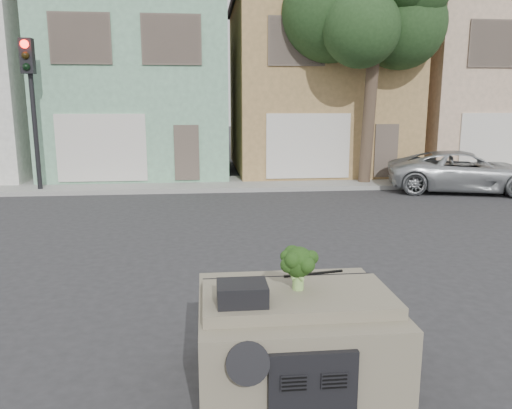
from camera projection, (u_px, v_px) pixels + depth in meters
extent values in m
plane|color=#303033|center=(262.00, 286.00, 8.34)|extent=(120.00, 120.00, 0.00)
cube|color=gray|center=(229.00, 184.00, 18.56)|extent=(40.00, 3.00, 0.15)
cube|color=#7CB18E|center=(142.00, 85.00, 21.37)|extent=(7.20, 8.20, 7.55)
cube|color=#A5824F|center=(314.00, 86.00, 22.13)|extent=(7.20, 8.20, 7.55)
cube|color=#CBAA8C|center=(474.00, 86.00, 22.89)|extent=(7.20, 8.20, 7.55)
imported|color=#ACB0B3|center=(463.00, 192.00, 17.30)|extent=(5.50, 3.62, 1.41)
cube|color=black|center=(33.00, 118.00, 16.43)|extent=(0.40, 0.40, 5.10)
cube|color=#223D1C|center=(371.00, 68.00, 17.56)|extent=(4.40, 4.00, 8.50)
cube|color=#776F5A|center=(294.00, 337.00, 5.30)|extent=(2.00, 1.80, 1.12)
cube|color=black|center=(242.00, 293.00, 4.77)|extent=(0.48, 0.38, 0.20)
cube|color=black|center=(314.00, 274.00, 5.59)|extent=(0.69, 0.15, 0.02)
cube|color=#1A3410|center=(298.00, 268.00, 5.10)|extent=(0.42, 0.42, 0.46)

